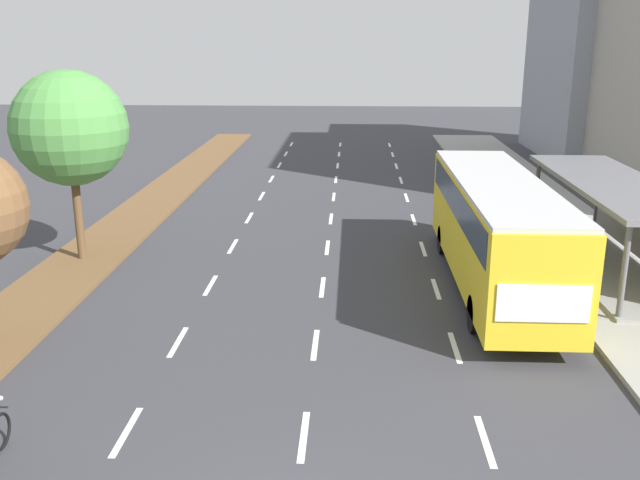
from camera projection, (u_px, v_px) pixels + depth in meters
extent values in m
cube|color=brown|center=(134.00, 219.00, 29.49)|extent=(2.60, 52.00, 0.12)
cube|color=gray|center=(556.00, 224.00, 28.70)|extent=(4.50, 52.00, 0.15)
cube|color=white|center=(126.00, 431.00, 13.79)|extent=(0.14, 1.82, 0.01)
cube|color=white|center=(178.00, 342.00, 17.82)|extent=(0.14, 1.82, 0.01)
cube|color=white|center=(210.00, 285.00, 21.86)|extent=(0.14, 1.82, 0.01)
cube|color=white|center=(233.00, 246.00, 25.89)|extent=(0.14, 1.82, 0.01)
cube|color=white|center=(249.00, 218.00, 29.93)|extent=(0.14, 1.82, 0.01)
cube|color=white|center=(262.00, 196.00, 33.97)|extent=(0.14, 1.82, 0.01)
cube|color=white|center=(271.00, 179.00, 38.00)|extent=(0.14, 1.82, 0.01)
cube|color=white|center=(279.00, 165.00, 42.04)|extent=(0.14, 1.82, 0.01)
cube|color=white|center=(286.00, 154.00, 46.07)|extent=(0.14, 1.82, 0.01)
cube|color=white|center=(291.00, 144.00, 50.11)|extent=(0.14, 1.82, 0.01)
cube|color=white|center=(304.00, 436.00, 13.63)|extent=(0.14, 1.82, 0.01)
cube|color=white|center=(315.00, 344.00, 17.67)|extent=(0.14, 1.82, 0.01)
cube|color=white|center=(322.00, 287.00, 21.70)|extent=(0.14, 1.82, 0.01)
cube|color=white|center=(327.00, 247.00, 25.74)|extent=(0.14, 1.82, 0.01)
cube|color=white|center=(331.00, 219.00, 29.77)|extent=(0.14, 1.82, 0.01)
cube|color=white|center=(334.00, 197.00, 33.81)|extent=(0.14, 1.82, 0.01)
cube|color=white|center=(336.00, 180.00, 37.84)|extent=(0.14, 1.82, 0.01)
cube|color=white|center=(338.00, 166.00, 41.88)|extent=(0.14, 1.82, 0.01)
cube|color=white|center=(339.00, 154.00, 45.92)|extent=(0.14, 1.82, 0.01)
cube|color=white|center=(340.00, 145.00, 49.95)|extent=(0.14, 1.82, 0.01)
cube|color=white|center=(485.00, 441.00, 13.48)|extent=(0.14, 1.82, 0.01)
cube|color=white|center=(455.00, 347.00, 17.51)|extent=(0.14, 1.82, 0.01)
cube|color=white|center=(436.00, 289.00, 21.55)|extent=(0.14, 1.82, 0.01)
cube|color=white|center=(423.00, 249.00, 25.58)|extent=(0.14, 1.82, 0.01)
cube|color=white|center=(414.00, 220.00, 29.62)|extent=(0.14, 1.82, 0.01)
cube|color=white|center=(406.00, 198.00, 33.65)|extent=(0.14, 1.82, 0.01)
cube|color=white|center=(401.00, 180.00, 37.69)|extent=(0.14, 1.82, 0.01)
cube|color=white|center=(396.00, 166.00, 41.72)|extent=(0.14, 1.82, 0.01)
cube|color=white|center=(393.00, 155.00, 45.76)|extent=(0.14, 1.82, 0.01)
cube|color=white|center=(389.00, 145.00, 49.79)|extent=(0.14, 1.82, 0.01)
cube|color=gray|center=(604.00, 265.00, 23.19)|extent=(2.60, 9.75, 0.10)
cylinder|color=#56565B|center=(624.00, 270.00, 18.43)|extent=(0.16, 0.16, 2.60)
cylinder|color=#56565B|center=(536.00, 194.00, 27.30)|extent=(0.16, 0.16, 2.60)
cylinder|color=#56565B|center=(598.00, 195.00, 27.20)|extent=(0.16, 0.16, 2.60)
cube|color=slate|center=(614.00, 184.00, 22.43)|extent=(2.90, 10.15, 0.16)
cube|color=yellow|center=(496.00, 229.00, 21.21)|extent=(2.50, 11.20, 2.80)
cube|color=#2D3D4C|center=(498.00, 202.00, 20.98)|extent=(2.54, 10.30, 0.90)
cube|color=#B7B7B7|center=(499.00, 182.00, 20.80)|extent=(2.45, 10.98, 0.12)
cube|color=#2D3D4C|center=(468.00, 181.00, 26.50)|extent=(2.25, 0.06, 1.54)
cube|color=white|center=(543.00, 304.00, 15.88)|extent=(2.12, 0.04, 0.90)
cylinder|color=black|center=(443.00, 239.00, 24.97)|extent=(0.30, 1.00, 1.00)
cylinder|color=black|center=(505.00, 240.00, 24.87)|extent=(0.30, 1.00, 1.00)
cylinder|color=black|center=(476.00, 314.00, 18.31)|extent=(0.30, 1.00, 1.00)
cylinder|color=black|center=(561.00, 315.00, 18.22)|extent=(0.30, 1.00, 1.00)
torus|color=black|center=(1.00, 432.00, 13.13)|extent=(0.06, 0.72, 0.72)
cylinder|color=brown|center=(78.00, 215.00, 23.74)|extent=(0.28, 0.28, 3.04)
sphere|color=#4C8E42|center=(70.00, 128.00, 22.91)|extent=(3.78, 3.78, 3.78)
cube|color=#8E939E|center=(600.00, 49.00, 43.47)|extent=(6.51, 11.38, 13.34)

